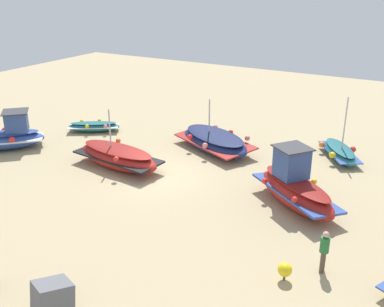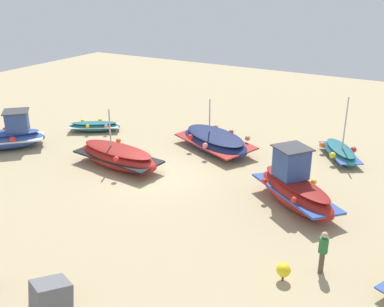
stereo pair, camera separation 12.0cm
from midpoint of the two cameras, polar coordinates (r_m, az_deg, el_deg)
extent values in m
plane|color=tan|center=(23.45, -4.88, -2.81)|extent=(58.64, 58.64, 0.00)
ellipsoid|color=#2D4C9E|center=(29.03, -22.70, 1.51)|extent=(4.72, 4.69, 1.18)
cube|color=white|center=(29.01, -22.71, 1.60)|extent=(4.59, 4.56, 0.23)
ellipsoid|color=navy|center=(28.89, -22.82, 2.32)|extent=(4.12, 4.09, 0.29)
cube|color=#2D4784|center=(28.58, -21.26, 3.74)|extent=(1.76, 1.76, 1.15)
cube|color=#333338|center=(28.41, -21.42, 4.90)|extent=(2.04, 2.04, 0.06)
sphere|color=red|center=(29.96, -22.54, 2.72)|extent=(0.33, 0.33, 0.33)
sphere|color=red|center=(27.79, -21.74, 1.62)|extent=(0.33, 0.33, 0.33)
sphere|color=yellow|center=(29.77, -20.08, 3.13)|extent=(0.33, 0.33, 0.33)
ellipsoid|color=navy|center=(26.65, 2.68, 1.46)|extent=(5.78, 4.32, 1.16)
cube|color=maroon|center=(26.63, 2.69, 1.56)|extent=(5.60, 4.24, 0.26)
ellipsoid|color=#151E45|center=(26.51, 2.70, 2.30)|extent=(5.06, 3.75, 0.31)
cylinder|color=#B7B7BC|center=(26.57, 2.06, 4.78)|extent=(0.08, 0.08, 1.97)
sphere|color=#EA7F75|center=(28.38, 2.83, 3.31)|extent=(0.31, 0.31, 0.31)
sphere|color=red|center=(26.41, -0.41, 2.08)|extent=(0.31, 0.31, 0.31)
sphere|color=red|center=(27.27, 4.75, 2.66)|extent=(0.31, 0.31, 0.31)
sphere|color=#EA7F75|center=(25.30, 1.51, 1.01)|extent=(0.31, 0.31, 0.31)
sphere|color=#EA7F75|center=(26.19, 6.83, 1.94)|extent=(0.31, 0.31, 0.31)
ellipsoid|color=#1E6670|center=(30.59, -12.33, 3.28)|extent=(3.52, 2.86, 0.72)
cube|color=white|center=(30.58, -12.33, 3.33)|extent=(3.40, 2.80, 0.15)
ellipsoid|color=#1A565F|center=(30.51, -12.37, 3.75)|extent=(3.07, 2.49, 0.18)
sphere|color=yellow|center=(31.35, -13.75, 3.96)|extent=(0.25, 0.25, 0.25)
sphere|color=yellow|center=(29.90, -13.13, 3.32)|extent=(0.25, 0.25, 0.25)
sphere|color=yellow|center=(31.14, -11.63, 4.08)|extent=(0.25, 0.25, 0.25)
sphere|color=#EA7F75|center=(29.72, -10.89, 3.35)|extent=(0.25, 0.25, 0.25)
ellipsoid|color=maroon|center=(24.50, -9.42, -0.52)|extent=(5.41, 2.36, 1.13)
cube|color=black|center=(24.48, -9.43, -0.40)|extent=(5.20, 2.39, 0.11)
ellipsoid|color=maroon|center=(24.33, -9.49, 0.50)|extent=(4.76, 2.07, 0.19)
cylinder|color=#B7B7BC|center=(24.28, -10.40, 3.16)|extent=(0.08, 0.08, 2.03)
sphere|color=orange|center=(25.60, -9.36, 1.59)|extent=(0.28, 0.28, 0.28)
sphere|color=red|center=(23.07, -9.63, -0.70)|extent=(0.28, 0.28, 0.28)
ellipsoid|color=#1E6670|center=(26.76, 17.88, 0.12)|extent=(3.05, 3.77, 0.68)
cube|color=#2D4C9E|center=(26.75, 17.89, 0.18)|extent=(3.01, 3.67, 0.06)
ellipsoid|color=#1A565F|center=(26.67, 17.95, 0.68)|extent=(2.69, 3.32, 0.11)
cylinder|color=#B7B7BC|center=(25.99, 18.50, 3.63)|extent=(0.08, 0.08, 2.93)
sphere|color=yellow|center=(25.67, 17.04, -0.18)|extent=(0.35, 0.35, 0.35)
sphere|color=red|center=(26.98, 19.39, 0.49)|extent=(0.35, 0.35, 0.35)
sphere|color=orange|center=(27.21, 15.83, 1.08)|extent=(0.35, 0.35, 0.35)
ellipsoid|color=maroon|center=(20.65, 12.73, -4.93)|extent=(4.91, 4.26, 1.36)
cube|color=#2D4C9E|center=(20.62, 12.75, -4.77)|extent=(4.74, 4.13, 0.23)
ellipsoid|color=maroon|center=(20.43, 12.85, -3.63)|extent=(4.28, 3.69, 0.31)
cube|color=#2D4784|center=(20.49, 12.21, -1.12)|extent=(1.69, 1.69, 1.35)
cube|color=#333338|center=(20.23, 12.37, 0.72)|extent=(1.96, 1.96, 0.06)
sphere|color=red|center=(19.15, 12.53, -5.65)|extent=(0.27, 0.27, 0.27)
sphere|color=yellow|center=(21.01, 14.89, -3.41)|extent=(0.27, 0.27, 0.27)
sphere|color=red|center=(20.85, 8.92, -3.42)|extent=(0.27, 0.27, 0.27)
cylinder|color=brown|center=(16.78, 15.94, -12.77)|extent=(0.14, 0.14, 0.80)
cylinder|color=brown|center=(16.65, 15.77, -13.05)|extent=(0.14, 0.14, 0.80)
cylinder|color=#236B33|center=(16.35, 16.10, -10.92)|extent=(0.32, 0.32, 0.57)
sphere|color=tan|center=(16.15, 16.24, -9.73)|extent=(0.22, 0.22, 0.22)
cube|color=slate|center=(15.26, -17.31, -16.69)|extent=(1.47, 1.56, 1.18)
cylinder|color=#3F3F42|center=(16.21, 11.26, -15.03)|extent=(0.08, 0.08, 0.17)
sphere|color=yellow|center=(16.01, 11.35, -14.07)|extent=(0.49, 0.49, 0.49)
camera|label=1|loc=(0.06, -90.14, -0.06)|focal=42.57mm
camera|label=2|loc=(0.06, 89.86, 0.06)|focal=42.57mm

